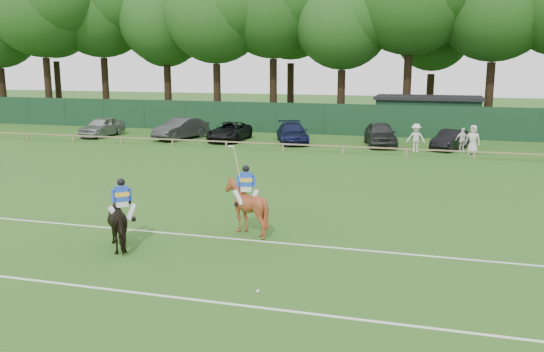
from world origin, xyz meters
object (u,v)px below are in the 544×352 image
(hatch_grey, at_px, (380,134))
(estate_black, at_px, (450,140))
(sedan_silver, at_px, (102,127))
(sedan_navy, at_px, (292,133))
(spectator_left, at_px, (416,138))
(spectator_mid, at_px, (462,140))
(utility_shed, at_px, (427,115))
(suv_black, at_px, (229,132))
(horse_chestnut, at_px, (246,207))
(sedan_grey, at_px, (181,129))
(polo_ball, at_px, (258,291))
(spectator_right, at_px, (473,140))
(horse_dark, at_px, (123,222))

(hatch_grey, xyz_separation_m, estate_black, (4.70, -0.39, -0.17))
(sedan_silver, height_order, sedan_navy, sedan_silver)
(spectator_left, relative_size, spectator_mid, 1.14)
(estate_black, xyz_separation_m, spectator_left, (-2.21, -1.63, 0.27))
(spectator_mid, relative_size, utility_shed, 0.19)
(sedan_navy, relative_size, estate_black, 1.24)
(sedan_navy, height_order, spectator_left, spectator_left)
(suv_black, bearing_deg, horse_chestnut, -68.95)
(horse_chestnut, relative_size, spectator_mid, 1.17)
(sedan_silver, xyz_separation_m, hatch_grey, (21.54, 0.84, 0.06))
(sedan_grey, bearing_deg, estate_black, 18.00)
(polo_ball, bearing_deg, horse_chestnut, 111.60)
(polo_ball, xyz_separation_m, utility_shed, (3.57, 35.13, 1.49))
(spectator_left, bearing_deg, spectator_right, 1.66)
(spectator_right, bearing_deg, spectator_mid, 149.86)
(suv_black, xyz_separation_m, hatch_grey, (11.04, 0.49, 0.14))
(suv_black, distance_m, hatch_grey, 11.05)
(spectator_right, bearing_deg, spectator_left, -168.31)
(horse_dark, xyz_separation_m, utility_shed, (8.78, 32.82, 0.67))
(sedan_grey, distance_m, hatch_grey, 14.92)
(hatch_grey, relative_size, spectator_left, 2.63)
(spectator_mid, height_order, utility_shed, utility_shed)
(sedan_navy, bearing_deg, suv_black, 163.53)
(spectator_mid, distance_m, spectator_right, 0.87)
(horse_dark, relative_size, spectator_right, 1.09)
(sedan_navy, bearing_deg, sedan_silver, 162.39)
(sedan_grey, xyz_separation_m, spectator_left, (17.40, -1.44, 0.13))
(horse_dark, xyz_separation_m, polo_ball, (5.21, -2.32, -0.82))
(sedan_silver, distance_m, spectator_left, 24.06)
(sedan_grey, bearing_deg, spectator_left, 12.72)
(spectator_left, bearing_deg, utility_shed, 90.16)
(horse_dark, bearing_deg, sedan_silver, -97.25)
(spectator_left, relative_size, spectator_right, 0.99)
(hatch_grey, xyz_separation_m, spectator_mid, (5.39, -1.52, -0.02))
(sedan_grey, xyz_separation_m, estate_black, (19.61, 0.18, -0.14))
(estate_black, xyz_separation_m, polo_ball, (-5.25, -26.76, -0.61))
(horse_dark, bearing_deg, spectator_mid, -156.15)
(sedan_navy, xyz_separation_m, spectator_mid, (11.67, -1.33, 0.09))
(horse_dark, relative_size, polo_ball, 22.73)
(sedan_navy, bearing_deg, estate_black, -21.07)
(spectator_left, height_order, polo_ball, spectator_left)
(suv_black, height_order, spectator_left, spectator_left)
(horse_chestnut, distance_m, sedan_grey, 24.97)
(horse_chestnut, bearing_deg, spectator_mid, -128.54)
(horse_chestnut, bearing_deg, estate_black, -125.93)
(spectator_right, bearing_deg, sedan_silver, -169.42)
(sedan_grey, relative_size, spectator_mid, 2.98)
(sedan_grey, xyz_separation_m, polo_ball, (14.36, -26.58, -0.75))
(horse_chestnut, relative_size, sedan_navy, 0.38)
(sedan_silver, height_order, hatch_grey, hatch_grey)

